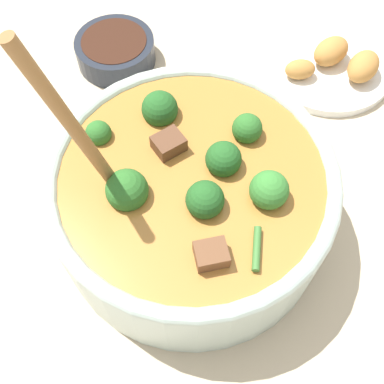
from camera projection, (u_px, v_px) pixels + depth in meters
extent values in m
plane|color=#C6B293|center=(192.00, 223.00, 0.55)|extent=(4.00, 4.00, 0.00)
cylinder|color=#B2C6BC|center=(192.00, 201.00, 0.51)|extent=(0.29, 0.29, 0.10)
torus|color=#B2C6BC|center=(192.00, 176.00, 0.47)|extent=(0.29, 0.29, 0.02)
cylinder|color=#B27533|center=(192.00, 190.00, 0.49)|extent=(0.27, 0.27, 0.06)
sphere|color=#2D6B28|center=(98.00, 133.00, 0.49)|extent=(0.03, 0.03, 0.03)
cylinder|color=#6B9956|center=(102.00, 145.00, 0.50)|extent=(0.01, 0.01, 0.01)
sphere|color=#235B23|center=(205.00, 200.00, 0.44)|extent=(0.04, 0.04, 0.04)
cylinder|color=#6B9956|center=(204.00, 213.00, 0.46)|extent=(0.01, 0.01, 0.02)
sphere|color=#2D6B28|center=(247.00, 128.00, 0.48)|extent=(0.03, 0.03, 0.03)
cylinder|color=#6B9956|center=(245.00, 142.00, 0.50)|extent=(0.01, 0.01, 0.01)
sphere|color=#235B23|center=(223.00, 159.00, 0.46)|extent=(0.04, 0.04, 0.04)
cylinder|color=#6B9956|center=(222.00, 173.00, 0.49)|extent=(0.01, 0.01, 0.02)
sphere|color=#387F33|center=(269.00, 190.00, 0.44)|extent=(0.04, 0.04, 0.04)
cylinder|color=#6B9956|center=(265.00, 204.00, 0.47)|extent=(0.01, 0.01, 0.02)
sphere|color=#235B23|center=(160.00, 109.00, 0.50)|extent=(0.04, 0.04, 0.04)
cylinder|color=#6B9956|center=(161.00, 125.00, 0.52)|extent=(0.01, 0.01, 0.02)
sphere|color=#2D6B28|center=(127.00, 190.00, 0.45)|extent=(0.04, 0.04, 0.04)
cylinder|color=#6B9956|center=(131.00, 205.00, 0.47)|extent=(0.01, 0.01, 0.02)
cube|color=brown|center=(170.00, 145.00, 0.48)|extent=(0.03, 0.03, 0.02)
cube|color=brown|center=(211.00, 255.00, 0.42)|extent=(0.04, 0.03, 0.02)
cylinder|color=#3D7533|center=(257.00, 248.00, 0.42)|extent=(0.03, 0.04, 0.01)
ellipsoid|color=olive|center=(117.00, 186.00, 0.47)|extent=(0.04, 0.03, 0.01)
cylinder|color=olive|center=(73.00, 128.00, 0.38)|extent=(0.05, 0.04, 0.19)
cylinder|color=#232833|center=(116.00, 51.00, 0.67)|extent=(0.11, 0.11, 0.04)
cylinder|color=#381E14|center=(114.00, 44.00, 0.66)|extent=(0.09, 0.09, 0.01)
cylinder|color=white|center=(327.00, 65.00, 0.67)|extent=(0.18, 0.18, 0.01)
ellipsoid|color=#BC7F3D|center=(300.00, 69.00, 0.64)|extent=(0.05, 0.04, 0.03)
ellipsoid|color=#BC7F3D|center=(363.00, 66.00, 0.64)|extent=(0.06, 0.05, 0.03)
ellipsoid|color=#BC7F3D|center=(333.00, 54.00, 0.66)|extent=(0.04, 0.04, 0.02)
ellipsoid|color=#BC7F3D|center=(331.00, 51.00, 0.65)|extent=(0.06, 0.04, 0.03)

